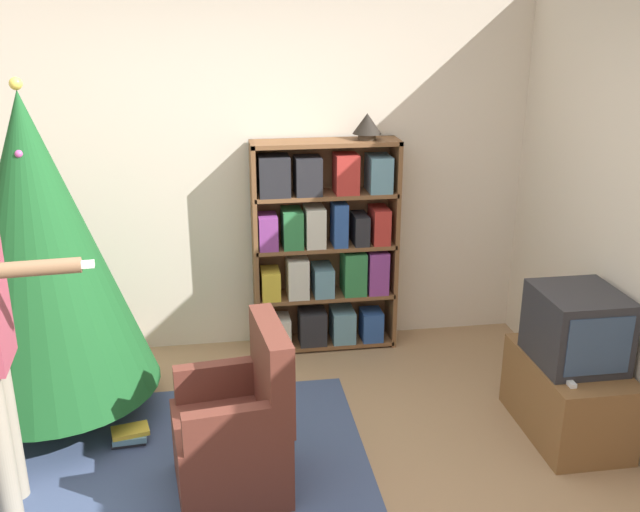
{
  "coord_description": "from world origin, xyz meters",
  "views": [
    {
      "loc": [
        -0.16,
        -2.95,
        2.43
      ],
      "look_at": [
        0.44,
        0.9,
        1.05
      ],
      "focal_mm": 40.0,
      "sensor_mm": 36.0,
      "label": 1
    }
  ],
  "objects_px": {
    "christmas_tree": "(39,248)",
    "table_lamp": "(367,125)",
    "armchair": "(238,434)",
    "bookshelf": "(325,249)",
    "television": "(577,327)"
  },
  "relations": [
    {
      "from": "armchair",
      "to": "table_lamp",
      "type": "height_order",
      "value": "table_lamp"
    },
    {
      "from": "table_lamp",
      "to": "armchair",
      "type": "bearing_deg",
      "value": -122.28
    },
    {
      "from": "christmas_tree",
      "to": "armchair",
      "type": "relative_size",
      "value": 2.25
    },
    {
      "from": "christmas_tree",
      "to": "table_lamp",
      "type": "xyz_separation_m",
      "value": [
        2.08,
        0.72,
        0.55
      ]
    },
    {
      "from": "television",
      "to": "table_lamp",
      "type": "distance_m",
      "value": 1.92
    },
    {
      "from": "bookshelf",
      "to": "armchair",
      "type": "relative_size",
      "value": 1.68
    },
    {
      "from": "christmas_tree",
      "to": "bookshelf",
      "type": "bearing_deg",
      "value": 21.91
    },
    {
      "from": "bookshelf",
      "to": "table_lamp",
      "type": "height_order",
      "value": "table_lamp"
    },
    {
      "from": "christmas_tree",
      "to": "television",
      "type": "bearing_deg",
      "value": -11.91
    },
    {
      "from": "bookshelf",
      "to": "christmas_tree",
      "type": "relative_size",
      "value": 0.75
    },
    {
      "from": "television",
      "to": "christmas_tree",
      "type": "relative_size",
      "value": 0.25
    },
    {
      "from": "armchair",
      "to": "table_lamp",
      "type": "xyz_separation_m",
      "value": [
        1.01,
        1.59,
        1.33
      ]
    },
    {
      "from": "bookshelf",
      "to": "television",
      "type": "xyz_separation_m",
      "value": [
        1.24,
        -1.36,
        -0.08
      ]
    },
    {
      "from": "christmas_tree",
      "to": "table_lamp",
      "type": "bearing_deg",
      "value": 19.22
    },
    {
      "from": "television",
      "to": "table_lamp",
      "type": "height_order",
      "value": "table_lamp"
    }
  ]
}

